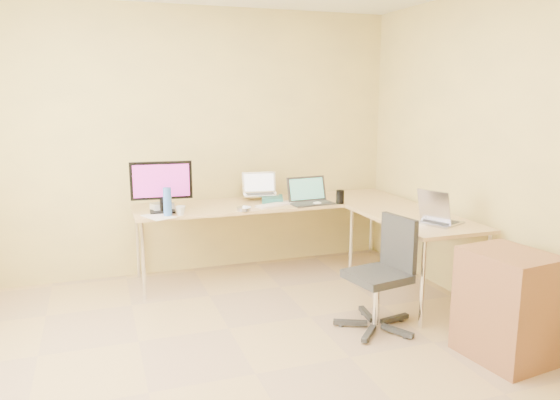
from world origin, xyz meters
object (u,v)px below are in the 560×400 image
object	(u,v)px
desk_fan	(167,193)
cabinet	(506,307)
desk_main	(272,238)
desk_return	(413,256)
keyboard	(276,205)
monitor	(162,187)
mug	(181,211)
laptop_black	(311,191)
water_bottle	(167,202)
laptop_return	(441,209)
laptop_center	(260,184)
office_chair	(377,266)

from	to	relation	value
desk_fan	cabinet	world-z (taller)	desk_fan
desk_fan	cabinet	xyz separation A→B (m)	(1.94, -2.22, -0.52)
desk_main	desk_return	distance (m)	1.40
keyboard	desk_main	bearing A→B (deg)	62.93
monitor	cabinet	distance (m)	2.94
mug	laptop_black	bearing A→B (deg)	3.73
mug	desk_fan	bearing A→B (deg)	101.93
laptop_black	mug	bearing A→B (deg)	178.89
laptop_black	water_bottle	distance (m)	1.38
cabinet	water_bottle	bearing A→B (deg)	129.06
keyboard	water_bottle	distance (m)	1.04
desk_fan	monitor	bearing A→B (deg)	-136.79
laptop_black	cabinet	world-z (taller)	laptop_black
laptop_black	desk_fan	bearing A→B (deg)	164.85
desk_main	laptop_black	world-z (taller)	laptop_black
desk_main	laptop_return	size ratio (longest dim) A/B	7.54
desk_main	desk_fan	distance (m)	1.13
keyboard	mug	bearing A→B (deg)	166.13
laptop_black	mug	xyz separation A→B (m)	(-1.26, -0.08, -0.09)
cabinet	laptop_black	bearing A→B (deg)	99.83
mug	laptop_return	bearing A→B (deg)	-27.20
laptop_center	laptop_black	size ratio (longest dim) A/B	0.84
keyboard	laptop_black	bearing A→B (deg)	-26.26
desk_fan	office_chair	bearing A→B (deg)	-72.13
mug	water_bottle	xyz separation A→B (m)	(-0.11, 0.00, 0.08)
monitor	keyboard	distance (m)	1.08
monitor	mug	bearing A→B (deg)	-47.01
desk_main	keyboard	size ratio (longest dim) A/B	6.39
desk_return	laptop_center	distance (m)	1.64
desk_main	cabinet	world-z (taller)	cabinet
desk_main	laptop_black	bearing A→B (deg)	-33.31
monitor	office_chair	xyz separation A→B (m)	(1.41, -1.36, -0.46)
desk_return	cabinet	world-z (taller)	cabinet
desk_return	desk_main	bearing A→B (deg)	134.27
laptop_black	keyboard	world-z (taller)	laptop_black
desk_return	laptop_return	distance (m)	0.57
desk_return	mug	bearing A→B (deg)	159.82
monitor	water_bottle	size ratio (longest dim) A/B	2.13
laptop_black	mug	distance (m)	1.27
desk_fan	laptop_return	xyz separation A→B (m)	(2.03, -1.33, -0.03)
cabinet	laptop_return	bearing A→B (deg)	77.11
laptop_center	keyboard	xyz separation A→B (m)	(0.05, -0.33, -0.15)
desk_fan	laptop_return	bearing A→B (deg)	-57.04
mug	water_bottle	distance (m)	0.14
desk_main	monitor	xyz separation A→B (m)	(-1.07, -0.13, 0.60)
desk_main	desk_fan	bearing A→B (deg)	178.44
laptop_black	mug	world-z (taller)	laptop_black
cabinet	laptop_center	bearing A→B (deg)	105.97
keyboard	office_chair	xyz separation A→B (m)	(0.36, -1.31, -0.24)
keyboard	desk_fan	world-z (taller)	desk_fan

